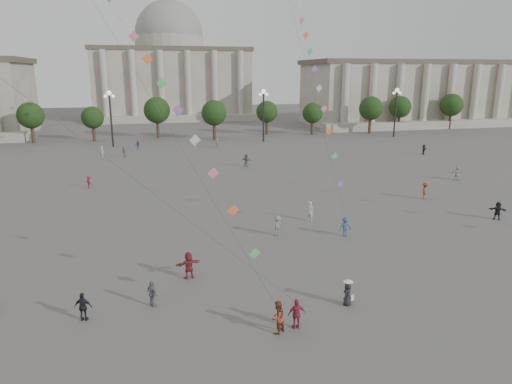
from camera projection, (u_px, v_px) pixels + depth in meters
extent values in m
plane|color=#4E4C49|center=(313.00, 328.00, 25.70)|extent=(360.00, 360.00, 0.00)
cube|color=gray|center=(446.00, 94.00, 129.88)|extent=(80.00, 22.00, 16.00)
cube|color=brown|center=(449.00, 63.00, 127.69)|extent=(81.60, 22.44, 1.20)
cube|color=gray|center=(474.00, 123.00, 119.43)|extent=(84.00, 4.00, 2.00)
cube|color=gray|center=(172.00, 85.00, 145.45)|extent=(46.00, 30.00, 20.00)
cube|color=brown|center=(170.00, 50.00, 142.75)|extent=(46.92, 30.60, 1.20)
cube|color=gray|center=(176.00, 119.00, 131.74)|extent=(48.30, 4.00, 2.00)
cylinder|color=gray|center=(170.00, 44.00, 142.27)|extent=(21.00, 21.00, 5.00)
sphere|color=gray|center=(169.00, 36.00, 141.63)|extent=(21.00, 21.00, 21.00)
cylinder|color=#38281C|center=(38.00, 135.00, 91.89)|extent=(0.70, 0.70, 3.52)
sphere|color=black|center=(35.00, 116.00, 90.95)|extent=(5.12, 5.12, 5.12)
cylinder|color=#38281C|center=(100.00, 133.00, 94.58)|extent=(0.70, 0.70, 3.52)
sphere|color=black|center=(98.00, 115.00, 93.65)|extent=(5.12, 5.12, 5.12)
cylinder|color=#38281C|center=(159.00, 131.00, 97.28)|extent=(0.70, 0.70, 3.52)
sphere|color=black|center=(158.00, 114.00, 96.34)|extent=(5.12, 5.12, 5.12)
cylinder|color=#38281C|center=(215.00, 130.00, 99.97)|extent=(0.70, 0.70, 3.52)
sphere|color=black|center=(214.00, 113.00, 99.04)|extent=(5.12, 5.12, 5.12)
cylinder|color=#38281C|center=(267.00, 128.00, 102.67)|extent=(0.70, 0.70, 3.52)
sphere|color=black|center=(268.00, 112.00, 101.73)|extent=(5.12, 5.12, 5.12)
cylinder|color=#38281C|center=(318.00, 127.00, 105.37)|extent=(0.70, 0.70, 3.52)
sphere|color=black|center=(318.00, 111.00, 104.43)|extent=(5.12, 5.12, 5.12)
cylinder|color=#38281C|center=(365.00, 125.00, 108.06)|extent=(0.70, 0.70, 3.52)
sphere|color=black|center=(366.00, 110.00, 107.13)|extent=(5.12, 5.12, 5.12)
cylinder|color=#38281C|center=(411.00, 124.00, 110.76)|extent=(0.70, 0.70, 3.52)
sphere|color=black|center=(412.00, 109.00, 109.82)|extent=(5.12, 5.12, 5.12)
cylinder|color=#38281C|center=(454.00, 123.00, 113.45)|extent=(0.70, 0.70, 3.52)
sphere|color=black|center=(455.00, 108.00, 112.52)|extent=(5.12, 5.12, 5.12)
cylinder|color=#262628|center=(111.00, 121.00, 86.91)|extent=(0.36, 0.36, 10.00)
sphere|color=#FFE5B2|center=(109.00, 93.00, 85.58)|extent=(0.90, 0.90, 0.90)
sphere|color=#FFE5B2|center=(105.00, 96.00, 85.58)|extent=(0.60, 0.60, 0.60)
sphere|color=#FFE5B2|center=(113.00, 96.00, 85.89)|extent=(0.60, 0.60, 0.60)
cylinder|color=#262628|center=(263.00, 117.00, 93.65)|extent=(0.36, 0.36, 10.00)
sphere|color=#FFE5B2|center=(264.00, 91.00, 92.32)|extent=(0.90, 0.90, 0.90)
sphere|color=#FFE5B2|center=(260.00, 94.00, 92.32)|extent=(0.60, 0.60, 0.60)
sphere|color=#FFE5B2|center=(267.00, 94.00, 92.63)|extent=(0.60, 0.60, 0.60)
cylinder|color=#262628|center=(395.00, 114.00, 100.39)|extent=(0.36, 0.36, 10.00)
sphere|color=#FFE5B2|center=(397.00, 90.00, 99.07)|extent=(0.90, 0.90, 0.90)
sphere|color=#FFE5B2|center=(394.00, 93.00, 99.06)|extent=(0.60, 0.60, 0.60)
sphere|color=#FFE5B2|center=(400.00, 93.00, 99.37)|extent=(0.60, 0.60, 0.60)
imported|color=#384D7E|center=(138.00, 145.00, 84.93)|extent=(1.03, 0.65, 1.63)
imported|color=black|center=(498.00, 211.00, 44.40)|extent=(1.68, 1.34, 1.79)
imported|color=#B5B6B1|center=(217.00, 143.00, 86.84)|extent=(1.65, 1.38, 1.78)
imported|color=slate|center=(278.00, 226.00, 39.93)|extent=(1.29, 0.86, 1.86)
imported|color=#BABBB7|center=(457.00, 173.00, 60.78)|extent=(1.81, 0.69, 1.91)
imported|color=maroon|center=(425.00, 191.00, 51.54)|extent=(1.28, 1.43, 1.93)
imported|color=black|center=(424.00, 149.00, 79.86)|extent=(1.59, 1.37, 1.73)
imported|color=silver|center=(102.00, 152.00, 77.23)|extent=(0.67, 0.81, 1.90)
imported|color=slate|center=(246.00, 160.00, 69.37)|extent=(1.53, 1.76, 1.92)
imported|color=silver|center=(310.00, 211.00, 44.08)|extent=(0.78, 0.83, 1.91)
imported|color=slate|center=(124.00, 152.00, 77.24)|extent=(1.16, 0.89, 1.83)
imported|color=maroon|center=(89.00, 182.00, 56.66)|extent=(1.01, 1.12, 1.51)
imported|color=maroon|center=(297.00, 314.00, 25.44)|extent=(1.04, 0.44, 1.77)
imported|color=maroon|center=(189.00, 265.00, 31.69)|extent=(1.87, 0.98, 1.92)
imported|color=slate|center=(152.00, 293.00, 27.88)|extent=(0.89, 1.05, 1.69)
imported|color=black|center=(83.00, 307.00, 26.24)|extent=(1.09, 0.66, 1.73)
imported|color=brown|center=(278.00, 317.00, 24.99)|extent=(1.16, 1.11, 1.89)
imported|color=#344875|center=(345.00, 227.00, 39.77)|extent=(1.21, 0.77, 1.78)
imported|color=black|center=(348.00, 294.00, 28.04)|extent=(0.87, 0.85, 1.51)
cone|color=white|center=(348.00, 281.00, 27.82)|extent=(0.52, 0.52, 0.14)
cylinder|color=white|center=(348.00, 282.00, 27.83)|extent=(0.60, 0.60, 0.02)
cube|color=white|center=(352.00, 297.00, 28.00)|extent=(0.22, 0.10, 0.35)
cylinder|color=#3F3F3F|center=(131.00, 177.00, 24.78)|extent=(0.02, 0.02, 22.84)
cube|color=#57BC69|center=(255.00, 253.00, 25.71)|extent=(0.76, 0.25, 0.76)
cube|color=orange|center=(233.00, 210.00, 26.70)|extent=(0.76, 0.25, 0.76)
cube|color=#D67184|center=(213.00, 173.00, 27.73)|extent=(0.76, 0.25, 0.76)
cube|color=silver|center=(195.00, 140.00, 28.79)|extent=(0.76, 0.25, 0.76)
cube|color=#9A59B2|center=(178.00, 110.00, 29.86)|extent=(0.76, 0.25, 0.76)
cube|color=#57BC69|center=(162.00, 83.00, 30.94)|extent=(0.76, 0.25, 0.76)
cube|color=orange|center=(147.00, 59.00, 32.04)|extent=(0.76, 0.25, 0.76)
cube|color=#D67184|center=(134.00, 36.00, 33.15)|extent=(0.76, 0.25, 0.76)
cube|color=silver|center=(121.00, 16.00, 34.26)|extent=(0.76, 0.25, 0.76)
cube|color=#9A59B2|center=(340.00, 184.00, 40.58)|extent=(0.76, 0.25, 0.76)
cube|color=#57BC69|center=(335.00, 156.00, 41.68)|extent=(0.76, 0.25, 0.76)
cube|color=orange|center=(329.00, 131.00, 42.82)|extent=(0.76, 0.25, 0.76)
cube|color=#D67184|center=(324.00, 109.00, 43.99)|extent=(0.76, 0.25, 0.76)
cube|color=silver|center=(319.00, 88.00, 45.18)|extent=(0.76, 0.25, 0.76)
cube|color=#9A59B2|center=(315.00, 69.00, 46.39)|extent=(0.76, 0.25, 0.76)
cube|color=#57BC69|center=(310.00, 52.00, 47.60)|extent=(0.76, 0.25, 0.76)
cube|color=orange|center=(306.00, 35.00, 48.83)|extent=(0.76, 0.25, 0.76)
cube|color=#D67184|center=(302.00, 20.00, 50.06)|extent=(0.76, 0.25, 0.76)
cube|color=silver|center=(298.00, 6.00, 51.30)|extent=(0.76, 0.25, 0.76)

